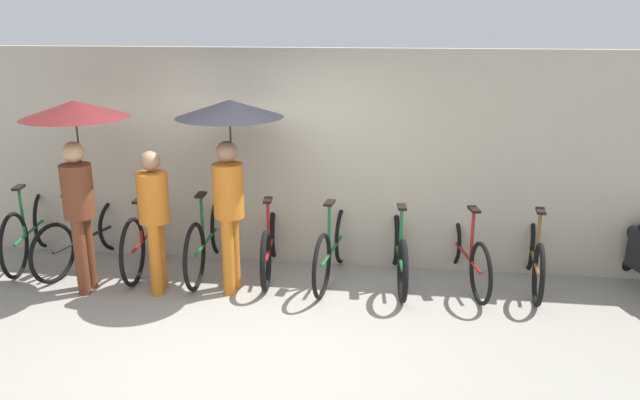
# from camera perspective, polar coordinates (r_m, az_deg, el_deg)

# --- Properties ---
(ground_plane) EXTENTS (30.00, 30.00, 0.00)m
(ground_plane) POSITION_cam_1_polar(r_m,az_deg,el_deg) (6.00, -7.58, -12.19)
(ground_plane) COLOR gray
(back_wall) EXTENTS (15.13, 0.12, 2.53)m
(back_wall) POSITION_cam_1_polar(r_m,az_deg,el_deg) (7.33, -4.08, 3.82)
(back_wall) COLOR #B2A893
(back_wall) RESTS_ON ground
(parked_bicycle_0) EXTENTS (0.52, 1.74, 1.09)m
(parked_bicycle_0) POSITION_cam_1_polar(r_m,az_deg,el_deg) (8.29, -24.93, -2.43)
(parked_bicycle_0) COLOR black
(parked_bicycle_0) RESTS_ON ground
(parked_bicycle_1) EXTENTS (0.57, 1.75, 0.97)m
(parked_bicycle_1) POSITION_cam_1_polar(r_m,az_deg,el_deg) (7.91, -20.49, -3.06)
(parked_bicycle_1) COLOR black
(parked_bicycle_1) RESTS_ON ground
(parked_bicycle_2) EXTENTS (0.44, 1.75, 1.06)m
(parked_bicycle_2) POSITION_cam_1_polar(r_m,az_deg,el_deg) (7.60, -15.57, -3.11)
(parked_bicycle_2) COLOR black
(parked_bicycle_2) RESTS_ON ground
(parked_bicycle_3) EXTENTS (0.44, 1.85, 1.10)m
(parked_bicycle_3) POSITION_cam_1_polar(r_m,az_deg,el_deg) (7.37, -10.20, -3.39)
(parked_bicycle_3) COLOR black
(parked_bicycle_3) RESTS_ON ground
(parked_bicycle_4) EXTENTS (0.44, 1.65, 1.11)m
(parked_bicycle_4) POSITION_cam_1_polar(r_m,az_deg,el_deg) (7.23, -4.55, -3.93)
(parked_bicycle_4) COLOR black
(parked_bicycle_4) RESTS_ON ground
(parked_bicycle_5) EXTENTS (0.44, 1.71, 1.05)m
(parked_bicycle_5) POSITION_cam_1_polar(r_m,az_deg,el_deg) (7.03, 1.20, -4.31)
(parked_bicycle_5) COLOR black
(parked_bicycle_5) RESTS_ON ground
(parked_bicycle_6) EXTENTS (0.44, 1.69, 1.04)m
(parked_bicycle_6) POSITION_cam_1_polar(r_m,az_deg,el_deg) (7.02, 7.20, -4.65)
(parked_bicycle_6) COLOR black
(parked_bicycle_6) RESTS_ON ground
(parked_bicycle_7) EXTENTS (0.52, 1.71, 1.11)m
(parked_bicycle_7) POSITION_cam_1_polar(r_m,az_deg,el_deg) (7.13, 13.13, -4.61)
(parked_bicycle_7) COLOR black
(parked_bicycle_7) RESTS_ON ground
(parked_bicycle_8) EXTENTS (0.44, 1.64, 0.99)m
(parked_bicycle_8) POSITION_cam_1_polar(r_m,az_deg,el_deg) (7.24, 18.97, -4.81)
(parked_bicycle_8) COLOR black
(parked_bicycle_8) RESTS_ON ground
(pedestrian_leading) EXTENTS (1.09, 1.09, 2.04)m
(pedestrian_leading) POSITION_cam_1_polar(r_m,az_deg,el_deg) (6.91, -21.42, 5.16)
(pedestrian_leading) COLOR brown
(pedestrian_leading) RESTS_ON ground
(pedestrian_center) EXTENTS (0.32, 0.32, 1.55)m
(pedestrian_center) POSITION_cam_1_polar(r_m,az_deg,el_deg) (6.75, -14.94, -1.07)
(pedestrian_center) COLOR #C66B1E
(pedestrian_center) RESTS_ON ground
(pedestrian_trailing) EXTENTS (1.11, 1.11, 2.05)m
(pedestrian_trailing) POSITION_cam_1_polar(r_m,az_deg,el_deg) (6.51, -8.30, 5.59)
(pedestrian_trailing) COLOR #C66B1E
(pedestrian_trailing) RESTS_ON ground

